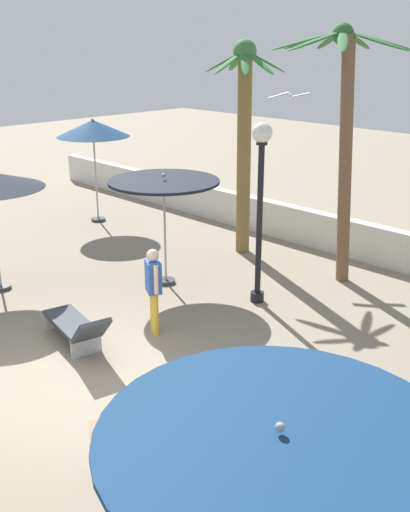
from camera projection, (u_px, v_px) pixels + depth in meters
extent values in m
plane|color=gray|center=(76.00, 382.00, 9.81)|extent=(56.00, 56.00, 0.00)
cube|color=silver|center=(361.00, 241.00, 15.03)|extent=(25.20, 0.30, 0.94)
cylinder|color=navy|center=(280.00, 437.00, 4.87)|extent=(2.96, 2.96, 0.06)
sphere|color=#99999E|center=(280.00, 427.00, 4.84)|extent=(0.08, 0.08, 0.08)
cylinder|color=#333338|center=(166.00, 281.00, 13.72)|extent=(0.41, 0.41, 0.08)
cylinder|color=#A5A5AD|center=(165.00, 233.00, 13.34)|extent=(0.05, 0.05, 2.31)
cylinder|color=black|center=(164.00, 181.00, 12.96)|extent=(2.35, 2.35, 0.06)
sphere|color=#99999E|center=(164.00, 175.00, 12.92)|extent=(0.08, 0.08, 0.08)
cylinder|color=#333338|center=(1.00, 287.00, 13.40)|extent=(0.43, 0.43, 0.08)
cylinder|color=#333338|center=(98.00, 219.00, 18.33)|extent=(0.42, 0.42, 0.08)
cylinder|color=#A5A5AD|center=(96.00, 179.00, 17.92)|extent=(0.05, 0.05, 2.52)
cone|color=navy|center=(93.00, 128.00, 17.44)|extent=(2.07, 2.07, 0.47)
sphere|color=#99999E|center=(92.00, 120.00, 17.36)|extent=(0.08, 0.08, 0.08)
cylinder|color=olive|center=(244.00, 156.00, 14.96)|extent=(0.38, 0.34, 4.83)
sphere|color=#37733B|center=(245.00, 51.00, 14.18)|extent=(0.54, 0.54, 0.54)
ellipsoid|color=#37733B|center=(260.00, 63.00, 13.88)|extent=(0.95, 0.30, 0.53)
ellipsoid|color=#37733B|center=(266.00, 62.00, 14.31)|extent=(0.73, 0.86, 0.53)
ellipsoid|color=#37733B|center=(258.00, 62.00, 14.62)|extent=(0.27, 0.95, 0.53)
ellipsoid|color=#37733B|center=(237.00, 61.00, 14.71)|extent=(0.93, 0.59, 0.53)
ellipsoid|color=#37733B|center=(224.00, 62.00, 14.42)|extent=(0.93, 0.58, 0.53)
ellipsoid|color=#37733B|center=(228.00, 63.00, 13.94)|extent=(0.25, 0.95, 0.53)
ellipsoid|color=#37733B|center=(246.00, 63.00, 13.77)|extent=(0.80, 0.81, 0.53)
cylinder|color=brown|center=(345.00, 164.00, 13.13)|extent=(0.56, 0.28, 5.20)
sphere|color=#2C6430|center=(343.00, 34.00, 12.45)|extent=(0.44, 0.44, 0.44)
ellipsoid|color=#2C6430|center=(376.00, 41.00, 12.03)|extent=(1.46, 0.32, 0.43)
ellipsoid|color=#2C6430|center=(379.00, 41.00, 12.49)|extent=(1.16, 1.18, 0.43)
ellipsoid|color=#2C6430|center=(357.00, 40.00, 13.06)|extent=(0.45, 1.46, 0.43)
ellipsoid|color=#2C6430|center=(329.00, 40.00, 13.18)|extent=(1.31, 0.99, 0.43)
ellipsoid|color=#2C6430|center=(312.00, 40.00, 12.97)|extent=(1.46, 0.26, 0.43)
ellipsoid|color=#2C6430|center=(306.00, 41.00, 12.45)|extent=(1.11, 1.22, 0.43)
ellipsoid|color=#2C6430|center=(315.00, 41.00, 12.10)|extent=(0.46, 1.46, 0.43)
ellipsoid|color=#2C6430|center=(343.00, 41.00, 11.81)|extent=(0.98, 1.31, 0.43)
cylinder|color=black|center=(257.00, 297.00, 12.75)|extent=(0.28, 0.28, 0.20)
cylinder|color=black|center=(259.00, 226.00, 12.24)|extent=(0.12, 0.12, 3.25)
cylinder|color=black|center=(262.00, 143.00, 11.70)|extent=(0.22, 0.22, 0.06)
sphere|color=white|center=(262.00, 133.00, 11.63)|extent=(0.39, 0.39, 0.39)
cube|color=#B7B7BC|center=(94.00, 446.00, 7.98)|extent=(0.48, 0.33, 0.35)
cube|color=#B7B7BC|center=(193.00, 434.00, 8.22)|extent=(0.48, 0.33, 0.35)
cube|color=#8C6B4C|center=(144.00, 429.00, 8.04)|extent=(1.22, 1.47, 0.08)
cube|color=#8C6B4C|center=(213.00, 405.00, 8.13)|extent=(0.75, 0.74, 0.51)
cube|color=#B7B7BC|center=(58.00, 318.00, 11.59)|extent=(0.14, 0.55, 0.35)
cube|color=#B7B7BC|center=(86.00, 346.00, 10.56)|extent=(0.14, 0.55, 0.35)
cube|color=#33383D|center=(71.00, 323.00, 11.02)|extent=(1.48, 0.81, 0.08)
cube|color=#33383D|center=(92.00, 331.00, 10.21)|extent=(0.61, 0.64, 0.52)
cylinder|color=gold|center=(153.00, 311.00, 11.34)|extent=(0.12, 0.12, 0.82)
cylinder|color=gold|center=(155.00, 314.00, 11.20)|extent=(0.12, 0.12, 0.82)
cube|color=#3359B2|center=(153.00, 277.00, 11.03)|extent=(0.43, 0.38, 0.58)
sphere|color=beige|center=(153.00, 255.00, 10.90)|extent=(0.22, 0.22, 0.22)
cylinder|color=beige|center=(150.00, 271.00, 11.24)|extent=(0.08, 0.08, 0.53)
cylinder|color=beige|center=(156.00, 280.00, 10.81)|extent=(0.08, 0.08, 0.53)
ellipsoid|color=white|center=(289.00, 96.00, 14.94)|extent=(0.32, 0.30, 0.12)
sphere|color=white|center=(290.00, 95.00, 14.77)|extent=(0.10, 0.10, 0.10)
cube|color=silver|center=(300.00, 95.00, 14.95)|extent=(0.44, 0.47, 0.12)
cube|color=silver|center=(279.00, 95.00, 14.92)|extent=(0.43, 0.47, 0.16)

